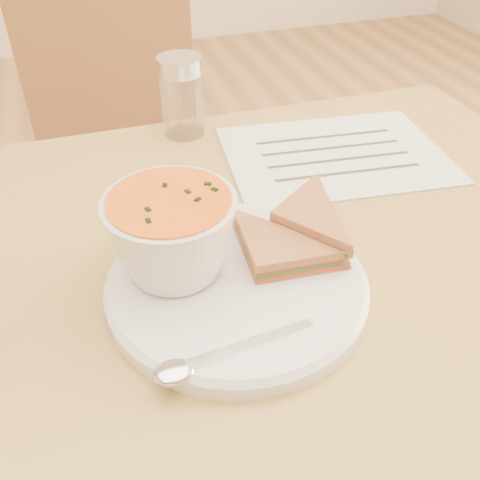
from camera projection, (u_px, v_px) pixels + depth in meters
name	position (u px, v px, depth m)	size (l,w,h in m)	color
dining_table	(230.00, 442.00, 0.83)	(1.00, 0.70, 0.75)	brown
chair_far	(140.00, 187.00, 1.25)	(0.40, 0.40, 0.90)	brown
plate	(237.00, 285.00, 0.55)	(0.27, 0.27, 0.02)	silver
soup_bowl	(173.00, 238.00, 0.52)	(0.13, 0.13, 0.09)	silver
sandwich_half_a	(256.00, 279.00, 0.52)	(0.10, 0.10, 0.03)	#AE643D
sandwich_half_b	(270.00, 223.00, 0.57)	(0.10, 0.10, 0.03)	#AE643D
spoon	(232.00, 351.00, 0.46)	(0.18, 0.04, 0.01)	silver
paper_menu	(335.00, 155.00, 0.77)	(0.31, 0.23, 0.00)	white
condiment_shaker	(182.00, 97.00, 0.79)	(0.07, 0.07, 0.12)	silver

